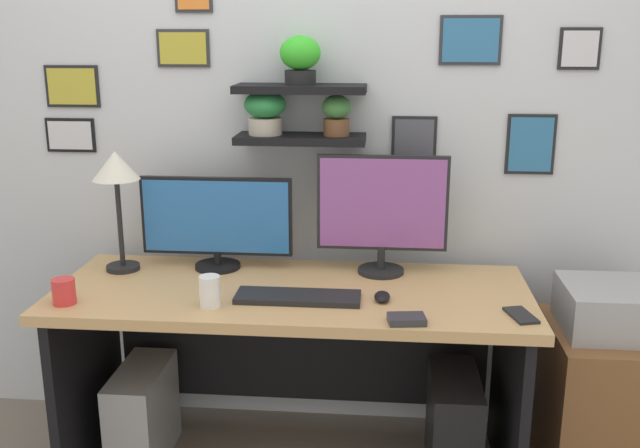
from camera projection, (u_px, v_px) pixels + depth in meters
The scene contains 15 objects.
back_wall_assembly at pixel (304, 111), 2.88m from camera, with size 4.40×0.24×2.70m.
desk at pixel (294, 334), 2.73m from camera, with size 1.74×0.68×0.75m.
monitor_left at pixel (216, 221), 2.81m from camera, with size 0.60×0.18×0.37m.
monitor_right at pixel (382, 210), 2.74m from camera, with size 0.50×0.18×0.46m.
keyboard at pixel (298, 297), 2.51m from camera, with size 0.44×0.14×0.02m, color black.
computer_mouse at pixel (382, 297), 2.50m from camera, with size 0.06×0.09×0.03m, color black.
desk_lamp at pixel (116, 176), 2.73m from camera, with size 0.18×0.18×0.47m.
cell_phone at pixel (521, 315), 2.36m from camera, with size 0.07×0.14×0.01m, color black.
coffee_mug at pixel (64, 291), 2.47m from camera, with size 0.08×0.08×0.09m, color red.
scissors_tray at pixel (407, 319), 2.31m from camera, with size 0.12×0.08×0.02m, color #2D2D33.
water_cup at pixel (210, 291), 2.44m from camera, with size 0.07×0.07×0.11m, color white.
drawer_cabinet at pixel (605, 405), 2.69m from camera, with size 0.44×0.50×0.61m, color brown.
printer at pixel (616, 309), 2.59m from camera, with size 0.38×0.34×0.17m, color #9E9EA3.
computer_tower_left at pixel (143, 415), 2.83m from camera, with size 0.18×0.40×0.39m, color #99999E.
computer_tower_right at pixel (453, 428), 2.70m from camera, with size 0.18×0.40×0.42m, color black.
Camera 1 is at (0.33, -2.45, 1.67)m, focal length 40.11 mm.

